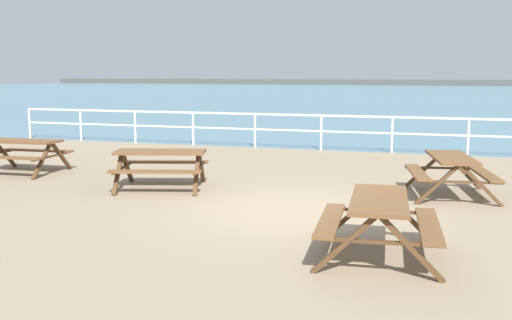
# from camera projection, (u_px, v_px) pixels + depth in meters

# --- Properties ---
(ground_plane) EXTENTS (30.00, 24.00, 0.20)m
(ground_plane) POSITION_uv_depth(u_px,v_px,m) (294.00, 215.00, 10.22)
(ground_plane) COLOR gray
(sea_band) EXTENTS (142.00, 90.00, 0.01)m
(sea_band) POSITION_uv_depth(u_px,v_px,m) (416.00, 95.00, 59.99)
(sea_band) COLOR teal
(sea_band) RESTS_ON ground
(distant_shoreline) EXTENTS (142.00, 6.00, 1.80)m
(distant_shoreline) POSITION_uv_depth(u_px,v_px,m) (427.00, 85.00, 100.58)
(distant_shoreline) COLOR #4C4C47
(distant_shoreline) RESTS_ON ground
(seaward_railing) EXTENTS (23.07, 0.07, 1.08)m
(seaward_railing) POSITION_uv_depth(u_px,v_px,m) (356.00, 126.00, 17.40)
(seaward_railing) COLOR white
(seaward_railing) RESTS_ON ground
(picnic_table_near_left) EXTENTS (1.81, 2.04, 0.80)m
(picnic_table_near_left) POSITION_uv_depth(u_px,v_px,m) (451.00, 166.00, 11.18)
(picnic_table_near_left) COLOR brown
(picnic_table_near_left) RESTS_ON ground
(picnic_table_far_left) EXTENTS (1.67, 1.92, 0.80)m
(picnic_table_far_left) POSITION_uv_depth(u_px,v_px,m) (379.00, 212.00, 7.51)
(picnic_table_far_left) COLOR brown
(picnic_table_far_left) RESTS_ON ground
(picnic_table_far_right) EXTENTS (1.87, 1.62, 0.80)m
(picnic_table_far_right) POSITION_uv_depth(u_px,v_px,m) (22.00, 148.00, 13.79)
(picnic_table_far_right) COLOR brown
(picnic_table_far_right) RESTS_ON ground
(picnic_table_seaward) EXTENTS (2.14, 1.94, 0.80)m
(picnic_table_seaward) POSITION_uv_depth(u_px,v_px,m) (160.00, 160.00, 11.94)
(picnic_table_seaward) COLOR brown
(picnic_table_seaward) RESTS_ON ground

